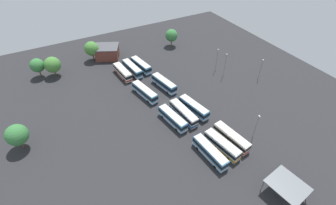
% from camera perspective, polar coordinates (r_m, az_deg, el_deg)
% --- Properties ---
extents(ground_plane, '(125.47, 125.47, 0.00)m').
position_cam_1_polar(ground_plane, '(80.75, 0.09, -0.36)').
color(ground_plane, '#28282B').
extents(bus_row0_slot0, '(11.56, 4.22, 3.47)m').
position_cam_1_polar(bus_row0_slot0, '(70.04, 14.57, -7.91)').
color(bus_row0_slot0, silver).
rests_on(bus_row0_slot0, ground_plane).
extents(bus_row0_slot1, '(11.22, 4.46, 3.47)m').
position_cam_1_polar(bus_row0_slot1, '(67.65, 12.50, -9.67)').
color(bus_row0_slot1, silver).
rests_on(bus_row0_slot1, ground_plane).
extents(bus_row0_slot2, '(11.58, 3.57, 3.47)m').
position_cam_1_polar(bus_row0_slot2, '(65.51, 9.78, -11.36)').
color(bus_row0_slot2, teal).
rests_on(bus_row0_slot2, ground_plane).
extents(bus_row1_slot0, '(11.59, 4.67, 3.47)m').
position_cam_1_polar(bus_row1_slot0, '(77.10, 6.01, -1.16)').
color(bus_row1_slot0, teal).
rests_on(bus_row1_slot0, ground_plane).
extents(bus_row1_slot1, '(11.76, 3.58, 3.47)m').
position_cam_1_polar(bus_row1_slot1, '(74.94, 3.64, -2.46)').
color(bus_row1_slot1, silver).
rests_on(bus_row1_slot1, ground_plane).
extents(bus_row1_slot2, '(11.35, 4.31, 3.47)m').
position_cam_1_polar(bus_row1_slot2, '(73.07, 1.10, -3.73)').
color(bus_row1_slot2, teal).
rests_on(bus_row1_slot2, ground_plane).
extents(bus_row2_slot0, '(11.57, 4.64, 3.47)m').
position_cam_1_polar(bus_row2_slot0, '(86.70, -0.93, 4.44)').
color(bus_row2_slot0, teal).
rests_on(bus_row2_slot0, ground_plane).
extents(bus_row2_slot2, '(11.90, 4.87, 3.47)m').
position_cam_1_polar(bus_row2_slot2, '(83.16, -5.45, 2.46)').
color(bus_row2_slot2, teal).
rests_on(bus_row2_slot2, ground_plane).
extents(bus_row3_slot0, '(11.51, 4.36, 3.47)m').
position_cam_1_polar(bus_row3_slot0, '(97.44, -6.34, 8.63)').
color(bus_row3_slot0, teal).
rests_on(bus_row3_slot0, ground_plane).
extents(bus_row3_slot1, '(11.84, 3.94, 3.47)m').
position_cam_1_polar(bus_row3_slot1, '(95.77, -8.36, 7.82)').
color(bus_row3_slot1, teal).
rests_on(bus_row3_slot1, ground_plane).
extents(bus_row3_slot2, '(11.05, 3.69, 3.47)m').
position_cam_1_polar(bus_row3_slot2, '(94.31, -10.54, 6.98)').
color(bus_row3_slot2, silver).
rests_on(bus_row3_slot2, ground_plane).
extents(depot_building, '(11.41, 12.14, 5.14)m').
position_cam_1_polar(depot_building, '(107.61, -13.99, 11.37)').
color(depot_building, brown).
rests_on(depot_building, ground_plane).
extents(maintenance_shelter, '(8.98, 8.08, 4.07)m').
position_cam_1_polar(maintenance_shelter, '(62.66, 26.17, -16.99)').
color(maintenance_shelter, slate).
rests_on(maintenance_shelter, ground_plane).
extents(lamp_post_by_building, '(0.56, 0.28, 9.26)m').
position_cam_1_polar(lamp_post_by_building, '(96.38, 11.33, 9.91)').
color(lamp_post_by_building, slate).
rests_on(lamp_post_by_building, ground_plane).
extents(lamp_post_far_corner, '(0.56, 0.28, 8.01)m').
position_cam_1_polar(lamp_post_far_corner, '(96.33, 20.85, 7.46)').
color(lamp_post_far_corner, slate).
rests_on(lamp_post_far_corner, ground_plane).
extents(lamp_post_mid_lot, '(0.56, 0.28, 8.39)m').
position_cam_1_polar(lamp_post_mid_lot, '(71.20, 19.88, -5.14)').
color(lamp_post_mid_lot, slate).
rests_on(lamp_post_mid_lot, ground_plane).
extents(lamp_post_near_entrance, '(0.56, 0.28, 9.42)m').
position_cam_1_polar(lamp_post_near_entrance, '(93.60, 13.17, 8.69)').
color(lamp_post_near_entrance, slate).
rests_on(lamp_post_near_entrance, ground_plane).
extents(tree_west_edge, '(5.76, 5.76, 8.18)m').
position_cam_1_polar(tree_west_edge, '(106.01, -17.42, 11.91)').
color(tree_west_edge, brown).
rests_on(tree_west_edge, ground_plane).
extents(tree_northwest, '(5.76, 5.76, 7.90)m').
position_cam_1_polar(tree_northwest, '(75.33, -31.80, -6.45)').
color(tree_northwest, brown).
rests_on(tree_northwest, ground_plane).
extents(tree_east_edge, '(5.93, 5.93, 7.78)m').
position_cam_1_polar(tree_east_edge, '(101.03, -25.37, 7.96)').
color(tree_east_edge, brown).
rests_on(tree_east_edge, ground_plane).
extents(tree_south_edge, '(5.15, 5.15, 7.50)m').
position_cam_1_polar(tree_south_edge, '(102.89, -28.22, 7.63)').
color(tree_south_edge, brown).
rests_on(tree_south_edge, ground_plane).
extents(tree_north_edge, '(5.46, 5.46, 7.83)m').
position_cam_1_polar(tree_north_edge, '(112.86, 0.81, 15.39)').
color(tree_north_edge, brown).
rests_on(tree_north_edge, ground_plane).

